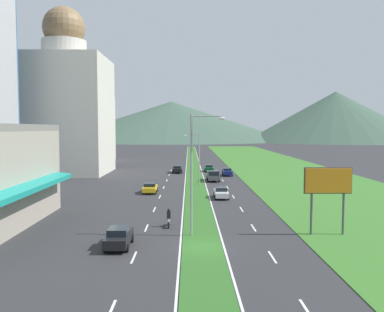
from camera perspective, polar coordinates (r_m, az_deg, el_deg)
The scene contains 39 objects.
ground_plane at distance 32.92m, azimuth 1.44°, elevation -12.78°, with size 600.00×600.00×0.00m, color #2D2D30.
grass_median at distance 92.01m, azimuth 0.24°, elevation -1.97°, with size 3.20×240.00×0.06m, color #2D6023.
grass_verge_right at distance 94.51m, azimuth 12.83°, elevation -1.91°, with size 24.00×240.00×0.06m, color #387028.
lane_dash_left_1 at distance 22.76m, azimuth -11.41°, elevation -20.70°, with size 0.16×2.80×0.01m, color silver.
lane_dash_left_2 at distance 30.86m, azimuth -8.21°, elevation -13.97°, with size 0.16×2.80×0.01m, color silver.
lane_dash_left_3 at distance 39.25m, azimuth -6.45°, elevation -10.05°, with size 0.16×2.80×0.01m, color silver.
lane_dash_left_4 at distance 47.78m, azimuth -5.33°, elevation -7.52°, with size 0.16×2.80×0.01m, color silver.
lane_dash_left_5 at distance 56.39m, azimuth -4.56°, elevation -5.75°, with size 0.16×2.80×0.01m, color silver.
lane_dash_left_6 at distance 65.04m, azimuth -4.00°, elevation -4.45°, with size 0.16×2.80×0.01m, color silver.
lane_dash_left_7 at distance 73.73m, azimuth -3.57°, elevation -3.46°, with size 0.16×2.80×0.01m, color silver.
lane_dash_left_8 at distance 82.44m, azimuth -3.24°, elevation -2.68°, with size 0.16×2.80×0.01m, color silver.
lane_dash_left_9 at distance 91.16m, azimuth -2.96°, elevation -2.04°, with size 0.16×2.80×0.01m, color silver.
lane_dash_right_1 at distance 23.22m, azimuth 15.95°, elevation -20.27°, with size 0.16×2.80×0.01m, color silver.
lane_dash_right_2 at distance 31.19m, azimuth 11.28°, elevation -13.80°, with size 0.16×2.80×0.01m, color silver.
lane_dash_right_3 at distance 39.51m, azimuth 8.66°, elevation -9.97°, with size 0.16×2.80×0.01m, color silver.
lane_dash_right_4 at distance 48.00m, azimuth 7.00°, elevation -7.47°, with size 0.16×2.80×0.01m, color silver.
lane_dash_right_5 at distance 56.57m, azimuth 5.85°, elevation -5.73°, with size 0.16×2.80×0.01m, color silver.
lane_dash_right_6 at distance 65.21m, azimuth 5.01°, elevation -4.44°, with size 0.16×2.80×0.01m, color silver.
lane_dash_right_7 at distance 73.87m, azimuth 4.37°, elevation -3.45°, with size 0.16×2.80×0.01m, color silver.
lane_dash_right_8 at distance 82.57m, azimuth 3.86°, elevation -2.67°, with size 0.16×2.80×0.01m, color silver.
lane_dash_right_9 at distance 91.28m, azimuth 3.45°, elevation -2.04°, with size 0.16×2.80×0.01m, color silver.
edge_line_median_left at distance 92.01m, azimuth -0.85°, elevation -1.98°, with size 0.16×240.00×0.01m, color silver.
edge_line_median_right at distance 92.05m, azimuth 1.33°, elevation -1.98°, with size 0.16×240.00×0.01m, color silver.
domed_building at distance 89.09m, azimuth -17.41°, elevation 6.63°, with size 17.37×17.37×34.49m.
midrise_colored at distance 121.80m, azimuth -14.17°, elevation 3.76°, with size 12.46×12.46×18.78m, color beige.
hill_far_left at distance 299.63m, azimuth -21.80°, elevation 5.21°, with size 135.45×135.45×35.33m, color #3D5647.
hill_far_center at distance 329.44m, azimuth -2.92°, elevation 4.98°, with size 190.39×190.39×31.24m, color #3D5647.
hill_far_right at distance 309.62m, azimuth 19.58°, elevation 5.26°, with size 129.07×129.07×35.94m, color #3D5647.
street_lamp_near at distance 35.24m, azimuth 0.38°, elevation -1.62°, with size 3.00×0.47×10.67m.
street_lamp_mid at distance 66.93m, azimuth 0.78°, elevation 0.07°, with size 2.69×0.28×8.62m.
billboard_roadside at distance 37.57m, azimuth 18.65°, elevation -3.85°, with size 4.26×0.28×6.05m.
car_0 at distance 33.32m, azimuth -10.29°, elevation -11.20°, with size 1.93×4.34×1.60m.
car_1 at distance 88.87m, azimuth 2.41°, elevation -1.72°, with size 1.89×4.18×1.45m.
car_2 at distance 86.39m, azimuth -2.09°, elevation -1.85°, with size 2.03×4.75×1.52m.
car_3 at distance 55.15m, azimuth 4.13°, elevation -5.18°, with size 1.90×4.35×1.48m.
car_4 at distance 81.19m, azimuth 4.99°, elevation -2.24°, with size 1.92×4.08×1.51m.
car_5 at distance 59.78m, azimuth -5.94°, elevation -4.48°, with size 2.02×4.35×1.47m.
pickup_truck_0 at distance 72.56m, azimuth 3.00°, elevation -2.80°, with size 2.18×5.40×2.00m.
motorcycle_rider at distance 39.36m, azimuth -3.30°, elevation -8.88°, with size 0.36×2.00×1.80m.
Camera 1 is at (-1.03, -31.52, 9.46)m, focal length 37.80 mm.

